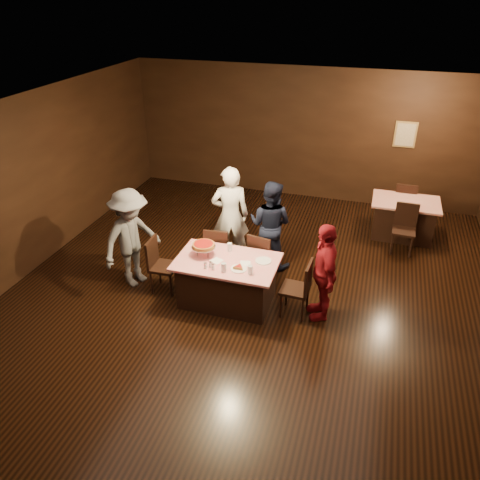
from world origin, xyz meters
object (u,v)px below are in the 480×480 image
at_px(diner_navy_hoodie, 270,224).
at_px(glass_front_right, 250,270).
at_px(chair_back_near, 404,230).
at_px(plate_empty, 263,261).
at_px(chair_end_right, 295,288).
at_px(glass_back, 230,247).
at_px(diner_white_jacket, 230,216).
at_px(back_table, 403,218).
at_px(pizza_stand, 204,245).
at_px(main_table, 227,281).
at_px(diner_red_shirt, 324,272).
at_px(glass_front_left, 224,267).
at_px(chair_end_left, 164,266).
at_px(chair_back_far, 404,202).
at_px(chair_far_left, 219,250).
at_px(diner_grey_knit, 131,238).
at_px(chair_far_right, 263,257).

distance_m(diner_navy_hoodie, glass_front_right, 1.57).
bearing_deg(chair_back_near, plate_empty, -130.62).
height_order(chair_end_right, glass_back, chair_end_right).
height_order(chair_back_near, diner_white_jacket, diner_white_jacket).
bearing_deg(back_table, pizza_stand, -134.83).
bearing_deg(glass_front_right, back_table, 56.64).
xyz_separation_m(main_table, plate_empty, (0.55, 0.15, 0.39)).
distance_m(main_table, diner_red_shirt, 1.55).
distance_m(diner_white_jacket, glass_front_left, 1.59).
bearing_deg(chair_end_left, diner_white_jacket, -33.81).
xyz_separation_m(chair_end_right, chair_back_near, (1.60, 2.47, 0.00)).
height_order(chair_back_far, diner_white_jacket, diner_white_jacket).
bearing_deg(glass_front_right, plate_empty, 75.96).
bearing_deg(chair_back_far, plate_empty, 60.07).
relative_size(diner_white_jacket, glass_front_right, 13.15).
bearing_deg(chair_back_far, chair_far_left, 45.03).
bearing_deg(diner_grey_knit, glass_front_left, -79.57).
bearing_deg(chair_far_right, diner_red_shirt, 160.16).
bearing_deg(plate_empty, chair_far_right, 104.04).
bearing_deg(plate_empty, diner_grey_knit, -177.81).
height_order(chair_end_left, diner_white_jacket, diner_white_jacket).
height_order(diner_grey_knit, plate_empty, diner_grey_knit).
xyz_separation_m(chair_end_left, pizza_stand, (0.70, 0.05, 0.48)).
height_order(back_table, glass_front_left, glass_front_left).
bearing_deg(chair_back_near, chair_back_far, 92.22).
xyz_separation_m(back_table, diner_white_jacket, (-3.05, -1.93, 0.54)).
xyz_separation_m(diner_grey_knit, plate_empty, (2.23, 0.09, -0.09)).
bearing_deg(diner_red_shirt, chair_end_left, -106.75).
bearing_deg(chair_end_left, glass_front_left, -107.19).
height_order(diner_white_jacket, diner_navy_hoodie, diner_white_jacket).
xyz_separation_m(chair_back_near, diner_red_shirt, (-1.20, -2.38, 0.32)).
bearing_deg(chair_far_left, back_table, -146.61).
height_order(chair_far_right, chair_end_left, same).
relative_size(chair_end_right, plate_empty, 3.80).
xyz_separation_m(back_table, chair_far_right, (-2.30, -2.42, 0.09)).
relative_size(diner_white_jacket, plate_empty, 7.37).
relative_size(main_table, back_table, 1.23).
relative_size(chair_back_far, glass_front_left, 6.79).
bearing_deg(pizza_stand, chair_back_near, 37.97).
height_order(chair_far_left, glass_front_right, chair_far_left).
bearing_deg(diner_navy_hoodie, diner_red_shirt, 141.65).
bearing_deg(glass_front_left, chair_end_right, 15.95).
distance_m(plate_empty, glass_back, 0.62).
relative_size(main_table, diner_navy_hoodie, 0.98).
height_order(chair_far_right, diner_red_shirt, diner_red_shirt).
relative_size(diner_white_jacket, diner_grey_knit, 1.06).
height_order(diner_red_shirt, plate_empty, diner_red_shirt).
distance_m(diner_white_jacket, plate_empty, 1.42).
distance_m(chair_end_left, pizza_stand, 0.85).
distance_m(glass_front_left, glass_back, 0.61).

